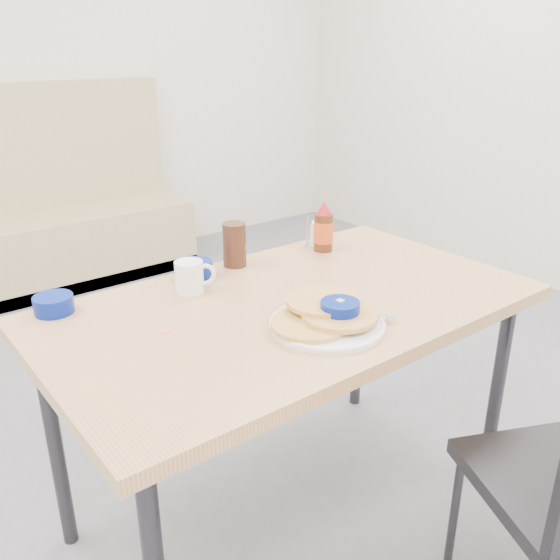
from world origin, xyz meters
TOP-DOWN VIEW (x-y plane):
  - ground at (0.00, 0.00)m, footprint 6.00×6.00m
  - booth_bench at (0.00, 2.78)m, footprint 1.90×0.56m
  - dining_table at (0.00, 0.25)m, footprint 1.40×0.80m
  - pancake_plate at (-0.03, 0.07)m, footprint 0.32×0.30m
  - coffee_mug at (-0.19, 0.49)m, footprint 0.12×0.08m
  - grits_setting at (-0.00, 0.05)m, footprint 0.22×0.20m
  - creamer_bowl at (-0.56, 0.59)m, footprint 0.11×0.11m
  - butter_bowl at (-0.12, 0.58)m, footprint 0.11×0.11m
  - amber_tumbler at (0.04, 0.59)m, footprint 0.10×0.10m
  - condiment_caddy at (0.40, 0.59)m, footprint 0.10×0.08m
  - syrup_bottle at (0.37, 0.52)m, footprint 0.07×0.07m
  - sugar_wrapper at (-0.37, 0.30)m, footprint 0.05×0.04m

SIDE VIEW (x-z plane):
  - ground at x=0.00m, z-range 0.00..0.00m
  - booth_bench at x=0.00m, z-range -0.26..0.96m
  - dining_table at x=0.00m, z-range 0.32..1.08m
  - sugar_wrapper at x=-0.37m, z-range 0.76..0.76m
  - pancake_plate at x=-0.03m, z-range 0.75..0.81m
  - creamer_bowl at x=-0.56m, z-range 0.76..0.81m
  - butter_bowl at x=-0.12m, z-range 0.76..0.81m
  - grits_setting at x=0.00m, z-range 0.75..0.83m
  - condiment_caddy at x=0.40m, z-range 0.74..0.85m
  - coffee_mug at x=-0.19m, z-range 0.76..0.86m
  - amber_tumbler at x=0.04m, z-range 0.76..0.90m
  - syrup_bottle at x=0.37m, z-range 0.75..0.93m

